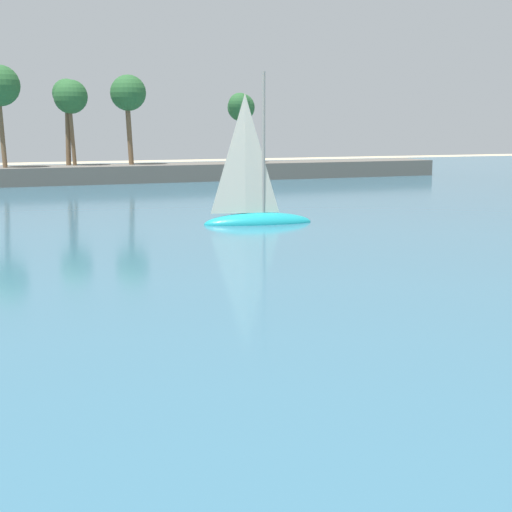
# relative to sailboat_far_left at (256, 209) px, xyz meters

# --- Properties ---
(sea) EXTENTS (220.00, 113.25, 0.06)m
(sea) POSITION_rel_sailboat_far_left_xyz_m (-12.52, 19.99, -0.89)
(sea) COLOR #386B84
(sea) RESTS_ON ground
(sailboat_far_left) EXTENTS (6.76, 2.90, 9.49)m
(sailboat_far_left) POSITION_rel_sailboat_far_left_xyz_m (0.00, 0.00, 0.00)
(sailboat_far_left) COLOR teal
(sailboat_far_left) RESTS_ON sea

